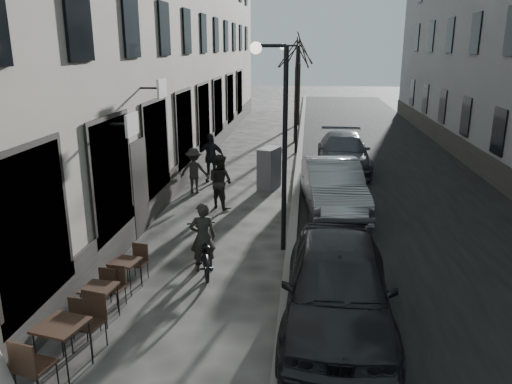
% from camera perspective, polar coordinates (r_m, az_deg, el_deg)
% --- Properties ---
extents(road, '(7.30, 60.00, 0.00)m').
position_cam_1_polar(road, '(22.63, 14.21, 3.12)').
color(road, black).
rests_on(road, ground).
extents(kerb, '(0.25, 60.00, 0.12)m').
position_cam_1_polar(kerb, '(22.38, 4.93, 3.57)').
color(kerb, slate).
rests_on(kerb, ground).
extents(streetlamp_near, '(0.90, 0.28, 5.09)m').
position_cam_1_polar(streetlamp_near, '(11.98, 2.52, 7.54)').
color(streetlamp_near, black).
rests_on(streetlamp_near, ground).
extents(streetlamp_far, '(0.90, 0.28, 5.09)m').
position_cam_1_polar(streetlamp_far, '(23.90, 4.30, 11.93)').
color(streetlamp_far, black).
rests_on(streetlamp_far, ground).
extents(tree_near, '(2.40, 2.40, 5.70)m').
position_cam_1_polar(tree_near, '(26.83, 4.73, 15.62)').
color(tree_near, black).
rests_on(tree_near, ground).
extents(tree_far, '(2.40, 2.40, 5.70)m').
position_cam_1_polar(tree_far, '(32.83, 4.99, 15.75)').
color(tree_far, black).
rests_on(tree_far, ground).
extents(bistro_set_a, '(0.84, 1.75, 1.00)m').
position_cam_1_polar(bistro_set_a, '(8.74, -21.18, -15.75)').
color(bistro_set_a, black).
rests_on(bistro_set_a, ground).
extents(bistro_set_b, '(0.63, 1.44, 0.83)m').
position_cam_1_polar(bistro_set_b, '(9.98, -17.40, -11.71)').
color(bistro_set_b, black).
rests_on(bistro_set_b, ground).
extents(bistro_set_c, '(0.64, 1.41, 0.81)m').
position_cam_1_polar(bistro_set_c, '(10.98, -14.67, -8.87)').
color(bistro_set_c, black).
rests_on(bistro_set_c, ground).
extents(utility_cabinet, '(0.84, 1.12, 1.50)m').
position_cam_1_polar(utility_cabinet, '(18.00, 1.51, 2.72)').
color(utility_cabinet, slate).
rests_on(utility_cabinet, ground).
extents(bicycle, '(1.18, 2.01, 1.00)m').
position_cam_1_polar(bicycle, '(11.56, -6.04, -6.63)').
color(bicycle, black).
rests_on(bicycle, ground).
extents(cyclist_rider, '(0.68, 0.55, 1.64)m').
position_cam_1_polar(cyclist_rider, '(11.44, -6.09, -5.16)').
color(cyclist_rider, black).
rests_on(cyclist_rider, ground).
extents(pedestrian_near, '(1.07, 1.02, 1.75)m').
position_cam_1_polar(pedestrian_near, '(15.82, -4.10, 1.23)').
color(pedestrian_near, '#272321').
rests_on(pedestrian_near, ground).
extents(pedestrian_mid, '(1.05, 0.61, 1.61)m').
position_cam_1_polar(pedestrian_mid, '(17.56, -7.06, 2.43)').
color(pedestrian_mid, '#272422').
rests_on(pedestrian_mid, ground).
extents(pedestrian_far, '(1.09, 0.46, 1.85)m').
position_cam_1_polar(pedestrian_far, '(19.00, -5.21, 3.93)').
color(pedestrian_far, black).
rests_on(pedestrian_far, ground).
extents(car_near, '(2.12, 4.92, 1.65)m').
position_cam_1_polar(car_near, '(9.30, 9.31, -10.52)').
color(car_near, black).
rests_on(car_near, ground).
extents(car_mid, '(2.11, 4.90, 1.57)m').
position_cam_1_polar(car_mid, '(15.75, 8.80, 0.67)').
color(car_mid, gray).
rests_on(car_mid, ground).
extents(car_far, '(2.11, 5.13, 1.48)m').
position_cam_1_polar(car_far, '(21.08, 9.93, 4.49)').
color(car_far, '#3F424A').
rests_on(car_far, ground).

